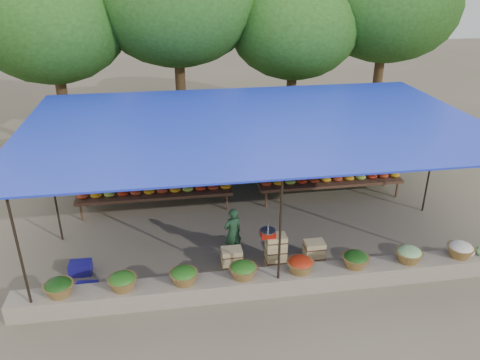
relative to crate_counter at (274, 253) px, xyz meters
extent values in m
plane|color=#5F5946|center=(-0.16, 1.87, -0.31)|extent=(60.00, 60.00, 0.00)
cube|color=gray|center=(-0.16, -0.88, -0.11)|extent=(10.60, 0.55, 0.40)
cylinder|color=black|center=(-4.96, -1.03, 1.09)|extent=(0.05, 0.05, 2.80)
cylinder|color=black|center=(-0.16, -1.03, 1.09)|extent=(0.05, 0.05, 2.80)
cylinder|color=black|center=(-4.96, 1.87, 1.09)|extent=(0.05, 0.05, 2.80)
cylinder|color=black|center=(4.64, 1.87, 1.09)|extent=(0.05, 0.05, 2.80)
cylinder|color=black|center=(-4.96, 4.77, 1.09)|extent=(0.05, 0.05, 2.80)
cylinder|color=black|center=(-0.16, 4.77, 1.09)|extent=(0.05, 0.05, 2.80)
cylinder|color=black|center=(4.64, 4.77, 1.09)|extent=(0.05, 0.05, 2.80)
cube|color=#192CC1|center=(-0.16, 1.87, 2.49)|extent=(10.80, 6.60, 0.04)
cube|color=#192CC1|center=(-0.16, -0.13, 2.31)|extent=(10.80, 2.19, 0.26)
cube|color=#192CC1|center=(-0.16, 3.87, 2.31)|extent=(10.80, 2.19, 0.26)
cylinder|color=#9F9EA4|center=(-0.16, 3.27, 1.71)|extent=(9.60, 0.01, 0.01)
ellipsoid|color=yellow|center=(-4.66, 3.27, 1.43)|extent=(0.23, 0.17, 0.30)
ellipsoid|color=yellow|center=(-4.10, 3.27, 1.43)|extent=(0.23, 0.17, 0.30)
ellipsoid|color=yellow|center=(-3.53, 3.27, 1.43)|extent=(0.23, 0.17, 0.30)
ellipsoid|color=yellow|center=(-2.97, 3.27, 1.43)|extent=(0.23, 0.17, 0.30)
ellipsoid|color=yellow|center=(-2.41, 3.27, 1.43)|extent=(0.23, 0.17, 0.30)
ellipsoid|color=yellow|center=(-1.85, 3.27, 1.43)|extent=(0.23, 0.17, 0.30)
ellipsoid|color=yellow|center=(-1.28, 3.27, 1.43)|extent=(0.23, 0.17, 0.30)
ellipsoid|color=yellow|center=(-0.72, 3.27, 1.43)|extent=(0.23, 0.17, 0.30)
ellipsoid|color=yellow|center=(-0.16, 3.27, 1.43)|extent=(0.23, 0.17, 0.30)
ellipsoid|color=yellow|center=(0.40, 3.27, 1.43)|extent=(0.23, 0.17, 0.30)
ellipsoid|color=yellow|center=(0.97, 3.27, 1.43)|extent=(0.23, 0.17, 0.30)
ellipsoid|color=yellow|center=(1.53, 3.27, 1.43)|extent=(0.23, 0.17, 0.30)
ellipsoid|color=yellow|center=(2.09, 3.27, 1.43)|extent=(0.23, 0.17, 0.30)
ellipsoid|color=yellow|center=(2.65, 3.27, 1.43)|extent=(0.23, 0.17, 0.30)
ellipsoid|color=yellow|center=(3.22, 3.27, 1.43)|extent=(0.23, 0.17, 0.30)
ellipsoid|color=yellow|center=(3.78, 3.27, 1.43)|extent=(0.23, 0.17, 0.30)
ellipsoid|color=yellow|center=(4.34, 3.27, 1.43)|extent=(0.23, 0.17, 0.30)
ellipsoid|color=#184412|center=(-4.46, -0.88, 0.31)|extent=(0.52, 0.52, 0.23)
ellipsoid|color=#29691C|center=(-3.26, -0.88, 0.31)|extent=(0.52, 0.52, 0.23)
ellipsoid|color=#29691C|center=(-2.06, -0.88, 0.31)|extent=(0.52, 0.52, 0.23)
ellipsoid|color=#29691C|center=(-0.86, -0.88, 0.31)|extent=(0.52, 0.52, 0.23)
ellipsoid|color=#A6240D|center=(0.34, -0.88, 0.31)|extent=(0.52, 0.52, 0.23)
ellipsoid|color=#184412|center=(1.54, -0.88, 0.31)|extent=(0.52, 0.52, 0.23)
ellipsoid|color=#83BC75|center=(2.74, -0.88, 0.31)|extent=(0.52, 0.52, 0.23)
ellipsoid|color=beige|center=(3.94, -0.88, 0.31)|extent=(0.52, 0.52, 0.23)
cube|color=#17401D|center=(-0.16, 5.02, 0.94)|extent=(10.60, 0.06, 2.50)
cylinder|color=#3C2616|center=(-5.66, 7.67, 1.67)|extent=(0.36, 0.36, 3.97)
ellipsoid|color=#1D3D10|center=(-5.66, 7.67, 4.15)|extent=(4.77, 4.77, 3.69)
cylinder|color=#3C2616|center=(-1.66, 8.07, 1.93)|extent=(0.36, 0.36, 4.48)
ellipsoid|color=#1D3D10|center=(-1.66, 8.07, 4.73)|extent=(5.39, 5.39, 4.17)
cylinder|color=#3C2616|center=(2.34, 7.77, 1.55)|extent=(0.36, 0.36, 3.71)
ellipsoid|color=#1D3D10|center=(2.34, 7.77, 3.87)|extent=(4.47, 4.47, 3.45)
cylinder|color=#3C2616|center=(5.84, 8.17, 1.87)|extent=(0.36, 0.36, 4.35)
ellipsoid|color=#1D3D10|center=(5.84, 8.17, 4.59)|extent=(5.24, 5.24, 4.05)
cube|color=#43271B|center=(-2.66, 3.17, 0.19)|extent=(4.20, 0.95, 0.08)
cube|color=#43271B|center=(-2.66, 3.47, 0.47)|extent=(4.20, 0.35, 0.06)
cylinder|color=#43271B|center=(-4.61, 2.77, -0.06)|extent=(0.06, 0.06, 0.50)
cylinder|color=#43271B|center=(-0.71, 2.77, -0.06)|extent=(0.06, 0.06, 0.50)
cylinder|color=#43271B|center=(-4.61, 3.57, -0.06)|extent=(0.06, 0.06, 0.50)
cylinder|color=#43271B|center=(-0.71, 3.57, -0.06)|extent=(0.06, 0.06, 0.50)
ellipsoid|color=#9F3216|center=(-4.56, 3.02, 0.29)|extent=(0.31, 0.26, 0.13)
ellipsoid|color=#8CAC35|center=(-4.56, 3.47, 0.56)|extent=(0.26, 0.22, 0.12)
ellipsoid|color=orange|center=(-4.21, 3.02, 0.29)|extent=(0.31, 0.26, 0.13)
ellipsoid|color=#A6240D|center=(-4.21, 3.47, 0.56)|extent=(0.26, 0.22, 0.12)
ellipsoid|color=#8CAC35|center=(-3.86, 3.02, 0.29)|extent=(0.31, 0.26, 0.13)
ellipsoid|color=#9F3216|center=(-3.86, 3.47, 0.56)|extent=(0.26, 0.22, 0.12)
ellipsoid|color=#A6240D|center=(-3.51, 3.02, 0.29)|extent=(0.31, 0.26, 0.13)
ellipsoid|color=orange|center=(-3.51, 3.47, 0.56)|extent=(0.26, 0.22, 0.12)
ellipsoid|color=#9F3216|center=(-3.16, 3.02, 0.29)|extent=(0.31, 0.26, 0.13)
ellipsoid|color=#9F3216|center=(-3.16, 3.47, 0.56)|extent=(0.26, 0.22, 0.12)
ellipsoid|color=orange|center=(-2.81, 3.02, 0.29)|extent=(0.31, 0.26, 0.13)
ellipsoid|color=orange|center=(-2.81, 3.47, 0.56)|extent=(0.26, 0.22, 0.12)
ellipsoid|color=#9F3216|center=(-2.46, 3.02, 0.29)|extent=(0.31, 0.26, 0.13)
ellipsoid|color=#8CAC35|center=(-2.46, 3.47, 0.56)|extent=(0.26, 0.22, 0.12)
ellipsoid|color=orange|center=(-2.11, 3.02, 0.29)|extent=(0.31, 0.26, 0.13)
ellipsoid|color=#A6240D|center=(-2.11, 3.47, 0.56)|extent=(0.26, 0.22, 0.12)
ellipsoid|color=#8CAC35|center=(-1.76, 3.02, 0.29)|extent=(0.31, 0.26, 0.13)
ellipsoid|color=#9F3216|center=(-1.76, 3.47, 0.56)|extent=(0.26, 0.22, 0.12)
ellipsoid|color=#A6240D|center=(-1.41, 3.02, 0.29)|extent=(0.31, 0.26, 0.13)
ellipsoid|color=orange|center=(-1.41, 3.47, 0.56)|extent=(0.26, 0.22, 0.12)
ellipsoid|color=#9F3216|center=(-1.06, 3.02, 0.29)|extent=(0.31, 0.26, 0.13)
ellipsoid|color=#9F3216|center=(-1.06, 3.47, 0.56)|extent=(0.26, 0.22, 0.12)
ellipsoid|color=orange|center=(-0.71, 3.02, 0.29)|extent=(0.31, 0.26, 0.13)
ellipsoid|color=orange|center=(-0.71, 3.47, 0.56)|extent=(0.26, 0.22, 0.12)
cube|color=#43271B|center=(2.34, 3.17, 0.19)|extent=(4.20, 0.95, 0.08)
cube|color=#43271B|center=(2.34, 3.47, 0.47)|extent=(4.20, 0.35, 0.06)
cylinder|color=#43271B|center=(0.39, 2.77, -0.06)|extent=(0.06, 0.06, 0.50)
cylinder|color=#43271B|center=(4.29, 2.77, -0.06)|extent=(0.06, 0.06, 0.50)
cylinder|color=#43271B|center=(0.39, 3.57, -0.06)|extent=(0.06, 0.06, 0.50)
cylinder|color=#43271B|center=(4.29, 3.57, -0.06)|extent=(0.06, 0.06, 0.50)
ellipsoid|color=#9F3216|center=(0.44, 3.02, 0.29)|extent=(0.31, 0.26, 0.13)
ellipsoid|color=#8CAC35|center=(0.44, 3.47, 0.56)|extent=(0.26, 0.22, 0.12)
ellipsoid|color=orange|center=(0.79, 3.02, 0.29)|extent=(0.31, 0.26, 0.13)
ellipsoid|color=#A6240D|center=(0.79, 3.47, 0.56)|extent=(0.26, 0.22, 0.12)
ellipsoid|color=#8CAC35|center=(1.14, 3.02, 0.29)|extent=(0.31, 0.26, 0.13)
ellipsoid|color=#9F3216|center=(1.14, 3.47, 0.56)|extent=(0.26, 0.22, 0.12)
ellipsoid|color=#A6240D|center=(1.49, 3.02, 0.29)|extent=(0.31, 0.26, 0.13)
ellipsoid|color=orange|center=(1.49, 3.47, 0.56)|extent=(0.26, 0.22, 0.12)
ellipsoid|color=#9F3216|center=(1.84, 3.02, 0.29)|extent=(0.31, 0.26, 0.13)
ellipsoid|color=#9F3216|center=(1.84, 3.47, 0.56)|extent=(0.26, 0.22, 0.12)
ellipsoid|color=orange|center=(2.19, 3.02, 0.29)|extent=(0.31, 0.26, 0.13)
ellipsoid|color=orange|center=(2.19, 3.47, 0.56)|extent=(0.26, 0.22, 0.12)
ellipsoid|color=#9F3216|center=(2.54, 3.02, 0.29)|extent=(0.31, 0.26, 0.13)
ellipsoid|color=#8CAC35|center=(2.54, 3.47, 0.56)|extent=(0.26, 0.22, 0.12)
ellipsoid|color=orange|center=(2.89, 3.02, 0.29)|extent=(0.31, 0.26, 0.13)
ellipsoid|color=#A6240D|center=(2.89, 3.47, 0.56)|extent=(0.26, 0.22, 0.12)
ellipsoid|color=#8CAC35|center=(3.24, 3.02, 0.29)|extent=(0.31, 0.26, 0.13)
ellipsoid|color=#9F3216|center=(3.24, 3.47, 0.56)|extent=(0.26, 0.22, 0.12)
ellipsoid|color=#A6240D|center=(3.59, 3.02, 0.29)|extent=(0.31, 0.26, 0.13)
ellipsoid|color=orange|center=(3.59, 3.47, 0.56)|extent=(0.26, 0.22, 0.12)
ellipsoid|color=#9F3216|center=(3.94, 3.02, 0.29)|extent=(0.31, 0.26, 0.13)
ellipsoid|color=#9F3216|center=(3.94, 3.47, 0.56)|extent=(0.26, 0.22, 0.12)
ellipsoid|color=orange|center=(4.29, 3.02, 0.29)|extent=(0.31, 0.26, 0.13)
ellipsoid|color=orange|center=(4.29, 3.47, 0.56)|extent=(0.26, 0.22, 0.12)
cube|color=tan|center=(-0.97, 0.00, -0.19)|extent=(0.45, 0.34, 0.25)
cube|color=tan|center=(-0.97, 0.00, 0.07)|extent=(0.45, 0.34, 0.25)
cube|color=tan|center=(0.03, 0.00, -0.19)|extent=(0.45, 0.34, 0.25)
cube|color=tan|center=(0.03, 0.00, 0.07)|extent=(0.45, 0.34, 0.25)
cube|color=tan|center=(0.03, 0.00, 0.33)|extent=(0.45, 0.34, 0.25)
cube|color=tan|center=(0.93, 0.00, -0.19)|extent=(0.45, 0.34, 0.25)
cube|color=tan|center=(0.93, 0.00, 0.07)|extent=(0.45, 0.34, 0.25)
cube|color=#B0190E|center=(-0.17, 0.00, 0.52)|extent=(0.32, 0.28, 0.13)
cylinder|color=#9F9EA4|center=(-0.17, 0.00, 0.60)|extent=(0.34, 0.34, 0.03)
cylinder|color=#9F9EA4|center=(-0.17, 0.00, 0.70)|extent=(0.03, 0.03, 0.23)
imported|color=#1B3D24|center=(-0.87, 0.51, 0.31)|extent=(0.53, 0.44, 1.24)
imported|color=slate|center=(-3.73, 4.23, 0.48)|extent=(0.90, 0.78, 1.58)
imported|color=slate|center=(1.29, 3.96, 0.59)|extent=(1.17, 0.68, 1.81)
imported|color=slate|center=(4.36, 3.97, 0.43)|extent=(0.94, 0.71, 1.48)
cube|color=navy|center=(-4.05, -0.45, -0.18)|extent=(0.46, 0.35, 0.26)
cube|color=navy|center=(-4.29, 0.34, -0.17)|extent=(0.48, 0.35, 0.28)
camera|label=1|loc=(-2.15, -8.62, 5.92)|focal=35.00mm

